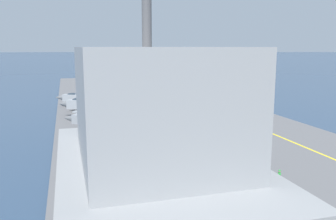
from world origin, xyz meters
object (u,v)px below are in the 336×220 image
Objects in this scene: crew_purple_vest at (256,161)px; island_tower at (154,204)px; parked_jet_second at (109,121)px; parked_jet_nearest at (123,143)px; parked_jet_fourth at (91,98)px; parked_jet_third at (99,105)px; crew_green_vest at (279,177)px.

crew_purple_vest is 25.31m from island_tower.
parked_jet_second is 25.21m from crew_purple_vest.
parked_jet_nearest is 41.40m from parked_jet_fourth.
island_tower reaches higher than crew_purple_vest.
parked_jet_second is 8.74× the size of crew_purple_vest.
parked_jet_fourth is (13.00, 0.67, -0.47)m from parked_jet_third.
crew_purple_vest is at bearing -162.23° from parked_jet_fourth.
parked_jet_nearest is 28.39m from parked_jet_third.
parked_jet_fourth reaches higher than crew_green_vest.
parked_jet_nearest reaches higher than crew_green_vest.
parked_jet_third reaches higher than parked_jet_fourth.
parked_jet_nearest is 13.76m from parked_jet_second.
crew_green_vest is at bearing -151.56° from parked_jet_second.
island_tower reaches higher than crew_green_vest.
parked_jet_second reaches higher than parked_jet_fourth.
crew_purple_vest is 5.43m from crew_green_vest.
parked_jet_third reaches higher than parked_jet_nearest.
parked_jet_third is 0.71× the size of island_tower.
parked_jet_third is (28.39, 0.33, 0.23)m from parked_jet_nearest.
parked_jet_nearest is at bearing -179.33° from parked_jet_third.
parked_jet_third is 0.98× the size of parked_jet_fourth.
parked_jet_nearest is 1.03× the size of parked_jet_second.
parked_jet_nearest is 0.97× the size of parked_jet_third.
crew_green_vest is (-5.42, 0.41, 0.03)m from crew_purple_vest.
island_tower is (-53.56, 1.91, 3.27)m from parked_jet_third.
parked_jet_fourth is 50.65m from crew_purple_vest.
parked_jet_second is 8.51× the size of crew_green_vest.
parked_jet_nearest is 18.68m from crew_green_vest.
island_tower is at bearing 177.95° from parked_jet_third.
parked_jet_nearest is 16.05m from crew_purple_vest.
parked_jet_fourth is (27.63, 0.96, -0.11)m from parked_jet_second.
parked_jet_third is (14.63, 0.29, 0.36)m from parked_jet_second.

